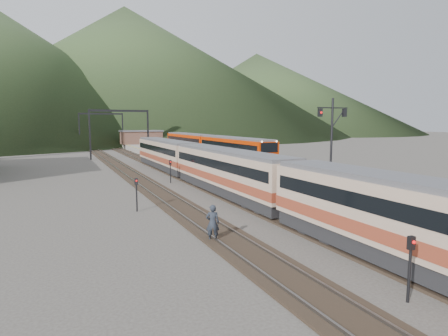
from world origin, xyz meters
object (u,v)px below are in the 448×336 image
second_train (208,145)px  signal_mast (332,139)px  main_train (227,173)px  worker (213,223)px

second_train → signal_mast: signal_mast is taller
main_train → worker: 12.10m
main_train → worker: size_ratio=29.19×
main_train → worker: bearing=-118.6°
second_train → main_train: bearing=-109.6°
second_train → signal_mast: size_ratio=6.20×
signal_mast → worker: 9.67m
worker → second_train: bearing=-88.7°
signal_mast → worker: (-8.66, -1.50, -4.01)m
second_train → worker: second_train is taller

